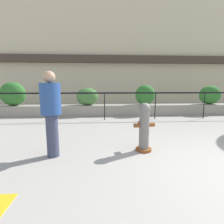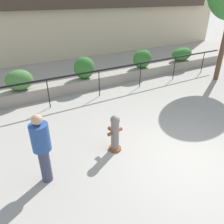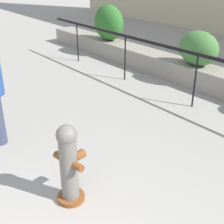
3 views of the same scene
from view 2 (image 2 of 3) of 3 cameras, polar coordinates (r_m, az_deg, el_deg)
name	(u,v)px [view 2 (image 2 of 3)]	position (r m, az deg, el deg)	size (l,w,h in m)	color
ground_plane	(187,161)	(6.13, 19.04, -12.12)	(120.00, 120.00, 0.00)	#9E9991
planter_wall_low	(88,83)	(10.26, -6.19, 7.62)	(18.00, 0.70, 0.50)	gray
fence_railing_segment	(99,73)	(9.07, -3.45, 10.12)	(15.00, 0.05, 1.15)	black
hedge_bush_1	(19,80)	(9.31, -23.08, 7.67)	(1.03, 0.70, 0.82)	#427538
hedge_bush_2	(84,68)	(9.97, -7.25, 11.37)	(0.96, 0.70, 0.96)	#2D6B28
hedge_bush_3	(142,59)	(11.60, 7.96, 13.58)	(1.08, 0.67, 0.91)	#2D6B28
hedge_bush_4	(182,54)	(13.52, 17.78, 14.20)	(1.41, 0.70, 0.72)	#2D6B28
fire_hydrant	(115,133)	(5.89, 0.76, -5.44)	(0.48, 0.46, 1.08)	brown
pedestrian	(42,145)	(4.94, -17.90, -8.24)	(0.48, 0.48, 1.73)	#383D56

